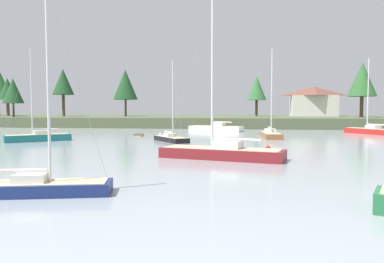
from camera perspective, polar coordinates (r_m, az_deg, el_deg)
name	(u,v)px	position (r m, az deg, el deg)	size (l,w,h in m)	color
far_shore_bank	(205,120)	(101.67, 2.04, 1.82)	(175.28, 54.99, 2.18)	#4C563D
sailboat_teal	(38,139)	(49.73, -22.60, -1.10)	(7.12, 6.49, 11.92)	#196B70
sailboat_maroon	(222,155)	(29.75, 4.59, -3.68)	(10.28, 5.13, 13.22)	maroon
dinghy_sand	(139,135)	(55.27, -8.20, -0.58)	(1.40, 2.62, 0.44)	tan
sailboat_navy	(38,190)	(18.77, -22.56, -8.35)	(6.84, 3.34, 10.15)	navy
sailboat_white	(216,130)	(66.91, 3.68, 0.29)	(10.13, 5.87, 13.33)	white
sailboat_wood	(270,136)	(52.86, 11.98, -0.65)	(2.72, 8.21, 12.69)	brown
sailboat_black	(171,140)	(45.55, -3.26, -1.29)	(5.36, 6.40, 10.20)	black
sailboat_red	(371,132)	(65.70, 25.81, -0.12)	(6.48, 8.97, 12.79)	#B2231E
mooring_buoy_white	(160,134)	(58.47, -4.88, -0.38)	(0.42, 0.42, 0.47)	white
mooring_buoy_red	(268,148)	(37.91, 11.61, -2.49)	(0.50, 0.50, 0.55)	red
shore_tree_center	(63,82)	(99.76, -19.23, 7.20)	(5.33, 5.33, 12.00)	brown
shore_tree_inland_b	(13,91)	(95.92, -25.83, 5.65)	(4.76, 4.76, 8.99)	brown
shore_tree_center_left	(7,89)	(113.27, -26.53, 5.87)	(4.77, 4.77, 10.32)	brown
shore_tree_center_right	(362,80)	(91.58, 24.73, 7.28)	(6.23, 6.23, 12.28)	brown
shore_tree_right	(125,85)	(97.92, -10.21, 7.10)	(6.29, 6.29, 12.00)	brown
shore_tree_far_right	(257,88)	(96.40, 9.92, 6.55)	(4.92, 4.92, 10.18)	brown
cottage_eastern	(314,101)	(101.50, 18.20, 4.49)	(12.25, 6.85, 7.63)	silver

